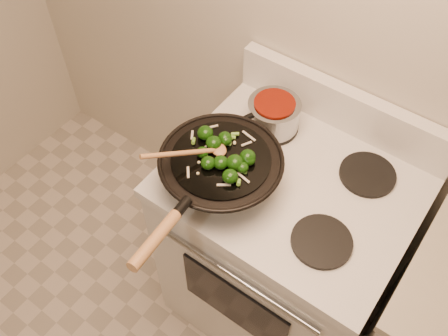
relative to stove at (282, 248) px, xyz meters
The scene contains 5 objects.
stove is the anchor object (origin of this frame).
wok 0.58m from the stove, 138.68° to the right, with size 0.38×0.63×0.18m.
stirfry 0.64m from the stove, 140.08° to the right, with size 0.26×0.25×0.04m.
wooden_spoon 0.68m from the stove, 140.12° to the right, with size 0.16×0.25×0.10m.
saucepan 0.56m from the stove, 141.20° to the left, with size 0.18×0.28×0.10m.
Camera 1 is at (0.22, 0.27, 2.19)m, focal length 40.00 mm.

